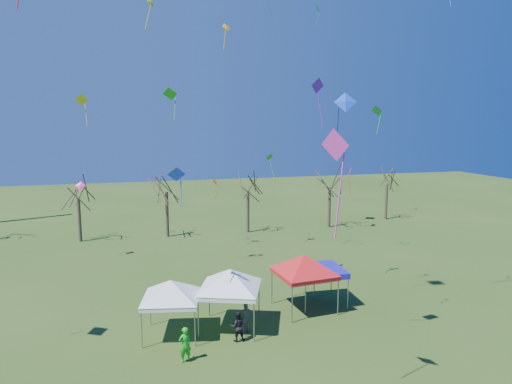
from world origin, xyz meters
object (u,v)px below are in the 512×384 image
tree_3 (248,175)px  tent_blue (319,271)px  tree_4 (330,173)px  tree_2 (166,175)px  person_dark (238,326)px  tree_5 (388,172)px  tent_red (304,258)px  person_green (185,344)px  tree_1 (77,183)px  person_grey (246,318)px  tent_white_mid (230,273)px  tent_white_west (170,284)px

tree_3 → tent_blue: 20.28m
tent_blue → tree_4: bearing=64.0°
tree_2 → tree_4: (17.72, -0.38, -0.23)m
tree_3 → person_dark: (-6.59, -23.58, -5.25)m
tree_4 → person_dark: size_ratio=4.78×
tree_3 → tent_blue: (-0.35, -19.89, -3.94)m
tree_3 → tree_5: 17.81m
tent_red → person_green: 9.32m
tent_blue → person_green: size_ratio=1.77×
tree_1 → tent_red: 26.16m
tree_1 → person_grey: tree_1 is taller
tent_white_mid → tent_red: bearing=15.4°
tree_2 → tree_4: bearing=-1.2°
tree_5 → person_dark: (-24.28, -25.60, -4.91)m
tree_3 → tent_white_west: bearing=-114.3°
tree_1 → tree_5: 34.52m
tent_blue → tent_white_west: bearing=-167.6°
person_grey → tent_white_mid: bearing=-58.6°
tree_3 → tent_white_mid: (-6.64, -21.96, -2.85)m
tree_2 → tent_blue: (8.05, -20.23, -4.15)m
tree_5 → person_grey: 34.57m
tree_3 → person_grey: (-5.92, -22.76, -5.22)m
tree_5 → person_grey: (-23.61, -24.78, -4.87)m
tree_2 → person_dark: tree_2 is taller
tree_1 → tree_2: tree_2 is taller
person_grey → tree_1: bearing=-75.7°
tree_5 → person_green: size_ratio=4.25×
tent_white_west → person_green: bearing=-82.6°
tent_blue → person_dark: (-6.24, -3.68, -1.32)m
person_green → person_grey: 4.23m
tent_blue → person_dark: size_ratio=1.88×
tree_1 → person_dark: (10.21, -24.18, -4.97)m
tent_white_mid → person_grey: (0.72, -0.80, -2.37)m
tree_2 → person_green: tree_2 is taller
tree_1 → tent_white_mid: (10.16, -22.56, -2.56)m
tent_white_mid → person_green: bearing=-133.9°
tree_5 → tent_red: bearing=-130.6°
tree_4 → tree_5: bearing=13.9°
tree_3 → person_green: tree_3 is taller
tree_5 → person_green: bearing=-135.3°
tree_1 → person_green: size_ratio=4.29×
tree_3 → person_dark: tree_3 is taller
tent_red → person_green: bearing=-150.9°
tree_5 → tent_white_west: size_ratio=1.84×
tent_white_mid → person_dark: size_ratio=2.58×
tent_white_mid → tent_white_west: bearing=-179.3°
tent_white_mid → person_green: 4.79m
tree_4 → person_green: size_ratio=4.49×
tent_blue → tent_red: bearing=-152.2°
person_green → person_dark: 3.25m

